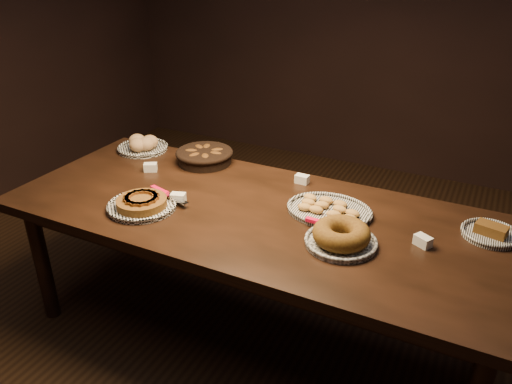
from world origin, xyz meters
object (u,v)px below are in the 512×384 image
at_px(madeleine_platter, 329,209).
at_px(bundt_cake_plate, 341,236).
at_px(apple_tart_plate, 142,204).
at_px(buffet_table, 253,223).

bearing_deg(madeleine_platter, bundt_cake_plate, -73.58).
distance_m(apple_tart_plate, madeleine_platter, 0.88).
xyz_separation_m(madeleine_platter, bundt_cake_plate, (0.14, -0.24, 0.02)).
relative_size(apple_tart_plate, bundt_cake_plate, 1.05).
bearing_deg(apple_tart_plate, buffet_table, 2.07).
xyz_separation_m(apple_tart_plate, bundt_cake_plate, (0.95, 0.11, 0.02)).
relative_size(buffet_table, madeleine_platter, 6.00).
distance_m(buffet_table, madeleine_platter, 0.37).
distance_m(buffet_table, bundt_cake_plate, 0.49).
xyz_separation_m(buffet_table, apple_tart_plate, (-0.48, -0.22, 0.10)).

